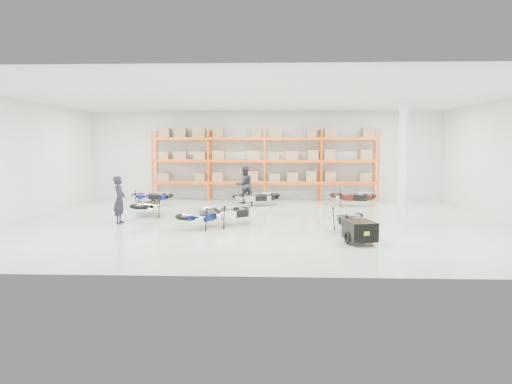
{
  "coord_description": "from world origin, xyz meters",
  "views": [
    {
      "loc": [
        0.44,
        -16.56,
        2.84
      ],
      "look_at": [
        -0.19,
        0.0,
        1.1
      ],
      "focal_mm": 32.0,
      "sensor_mm": 36.0,
      "label": 1
    }
  ],
  "objects_px": {
    "moto_blue_centre": "(204,212)",
    "moto_silver_left": "(228,209)",
    "moto_back_a": "(150,194)",
    "moto_back_d": "(353,194)",
    "moto_black_far_left": "(148,201)",
    "moto_touring_right": "(351,216)",
    "person_back": "(245,185)",
    "moto_back_c": "(260,194)",
    "moto_back_b": "(253,195)",
    "person_left": "(119,200)",
    "trailer": "(360,231)"
  },
  "relations": [
    {
      "from": "moto_blue_centre",
      "to": "moto_back_b",
      "type": "relative_size",
      "value": 1.08
    },
    {
      "from": "moto_blue_centre",
      "to": "moto_silver_left",
      "type": "relative_size",
      "value": 0.98
    },
    {
      "from": "moto_silver_left",
      "to": "person_left",
      "type": "xyz_separation_m",
      "value": [
        -3.92,
        0.22,
        0.29
      ]
    },
    {
      "from": "moto_touring_right",
      "to": "person_back",
      "type": "bearing_deg",
      "value": 120.18
    },
    {
      "from": "moto_blue_centre",
      "to": "moto_silver_left",
      "type": "bearing_deg",
      "value": -118.53
    },
    {
      "from": "moto_silver_left",
      "to": "moto_black_far_left",
      "type": "xyz_separation_m",
      "value": [
        -3.4,
        2.0,
        0.02
      ]
    },
    {
      "from": "moto_back_c",
      "to": "moto_back_d",
      "type": "xyz_separation_m",
      "value": [
        4.26,
        -0.13,
        0.03
      ]
    },
    {
      "from": "person_back",
      "to": "moto_back_b",
      "type": "bearing_deg",
      "value": 94.17
    },
    {
      "from": "moto_black_far_left",
      "to": "person_back",
      "type": "height_order",
      "value": "person_back"
    },
    {
      "from": "person_left",
      "to": "trailer",
      "type": "bearing_deg",
      "value": -115.54
    },
    {
      "from": "moto_back_d",
      "to": "moto_touring_right",
      "type": "bearing_deg",
      "value": -178.17
    },
    {
      "from": "moto_blue_centre",
      "to": "moto_back_b",
      "type": "xyz_separation_m",
      "value": [
        1.45,
        5.52,
        -0.04
      ]
    },
    {
      "from": "moto_black_far_left",
      "to": "person_back",
      "type": "distance_m",
      "value": 5.42
    },
    {
      "from": "moto_touring_right",
      "to": "moto_back_a",
      "type": "distance_m",
      "value": 10.34
    },
    {
      "from": "moto_blue_centre",
      "to": "person_left",
      "type": "relative_size",
      "value": 1.05
    },
    {
      "from": "person_back",
      "to": "moto_black_far_left",
      "type": "bearing_deg",
      "value": 27.36
    },
    {
      "from": "moto_black_far_left",
      "to": "person_back",
      "type": "xyz_separation_m",
      "value": [
        3.6,
        4.04,
        0.31
      ]
    },
    {
      "from": "moto_back_a",
      "to": "moto_touring_right",
      "type": "bearing_deg",
      "value": -115.85
    },
    {
      "from": "moto_silver_left",
      "to": "moto_back_d",
      "type": "height_order",
      "value": "moto_silver_left"
    },
    {
      "from": "moto_back_a",
      "to": "moto_back_d",
      "type": "relative_size",
      "value": 0.97
    },
    {
      "from": "person_left",
      "to": "moto_blue_centre",
      "type": "bearing_deg",
      "value": -107.12
    },
    {
      "from": "moto_silver_left",
      "to": "moto_back_c",
      "type": "height_order",
      "value": "moto_silver_left"
    },
    {
      "from": "moto_blue_centre",
      "to": "person_left",
      "type": "bearing_deg",
      "value": 17.1
    },
    {
      "from": "trailer",
      "to": "moto_back_d",
      "type": "relative_size",
      "value": 0.88
    },
    {
      "from": "trailer",
      "to": "moto_back_c",
      "type": "relative_size",
      "value": 0.93
    },
    {
      "from": "moto_back_b",
      "to": "person_left",
      "type": "bearing_deg",
      "value": 129.55
    },
    {
      "from": "moto_back_b",
      "to": "moto_back_d",
      "type": "height_order",
      "value": "moto_back_d"
    },
    {
      "from": "moto_silver_left",
      "to": "person_back",
      "type": "xyz_separation_m",
      "value": [
        0.2,
        6.04,
        0.33
      ]
    },
    {
      "from": "moto_silver_left",
      "to": "person_left",
      "type": "distance_m",
      "value": 3.94
    },
    {
      "from": "moto_black_far_left",
      "to": "moto_back_d",
      "type": "xyz_separation_m",
      "value": [
        8.63,
        3.2,
        -0.02
      ]
    },
    {
      "from": "moto_back_d",
      "to": "person_back",
      "type": "relative_size",
      "value": 1.03
    },
    {
      "from": "trailer",
      "to": "person_back",
      "type": "bearing_deg",
      "value": 101.06
    },
    {
      "from": "moto_back_a",
      "to": "moto_back_c",
      "type": "relative_size",
      "value": 1.03
    },
    {
      "from": "person_left",
      "to": "moto_back_c",
      "type": "bearing_deg",
      "value": -48.24
    },
    {
      "from": "person_left",
      "to": "moto_black_far_left",
      "type": "bearing_deg",
      "value": -20.84
    },
    {
      "from": "trailer",
      "to": "moto_blue_centre",
      "type": "bearing_deg",
      "value": 141.5
    },
    {
      "from": "moto_silver_left",
      "to": "trailer",
      "type": "distance_m",
      "value": 4.97
    },
    {
      "from": "moto_blue_centre",
      "to": "moto_touring_right",
      "type": "relative_size",
      "value": 1.02
    },
    {
      "from": "moto_black_far_left",
      "to": "moto_back_a",
      "type": "xyz_separation_m",
      "value": [
        -0.72,
        3.06,
        -0.04
      ]
    },
    {
      "from": "moto_silver_left",
      "to": "moto_blue_centre",
      "type": "bearing_deg",
      "value": 81.59
    },
    {
      "from": "moto_black_far_left",
      "to": "person_left",
      "type": "relative_size",
      "value": 1.11
    },
    {
      "from": "moto_blue_centre",
      "to": "moto_back_c",
      "type": "xyz_separation_m",
      "value": [
        1.75,
        5.81,
        -0.02
      ]
    },
    {
      "from": "moto_back_b",
      "to": "moto_back_a",
      "type": "bearing_deg",
      "value": 82.9
    },
    {
      "from": "moto_touring_right",
      "to": "person_back",
      "type": "relative_size",
      "value": 1.0
    },
    {
      "from": "moto_touring_right",
      "to": "trailer",
      "type": "height_order",
      "value": "moto_touring_right"
    },
    {
      "from": "moto_back_a",
      "to": "moto_back_b",
      "type": "bearing_deg",
      "value": -78.45
    },
    {
      "from": "person_back",
      "to": "moto_back_c",
      "type": "bearing_deg",
      "value": 116.25
    },
    {
      "from": "moto_blue_centre",
      "to": "moto_back_a",
      "type": "height_order",
      "value": "moto_blue_centre"
    },
    {
      "from": "moto_back_c",
      "to": "person_back",
      "type": "relative_size",
      "value": 0.97
    },
    {
      "from": "moto_black_far_left",
      "to": "moto_silver_left",
      "type": "bearing_deg",
      "value": 143.4
    }
  ]
}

